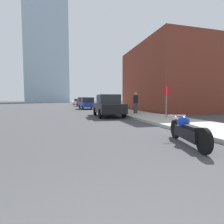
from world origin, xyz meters
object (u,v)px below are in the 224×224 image
object	(u,v)px
motorcycle	(186,131)
parked_car_black	(108,106)
parked_car_blue	(87,103)
stop_sign	(166,97)
pedestrian	(136,102)
parked_car_red	(82,102)
parked_car_silver	(77,102)

from	to	relation	value
motorcycle	parked_car_black	bearing A→B (deg)	105.12
motorcycle	parked_car_blue	distance (m)	20.82
motorcycle	stop_sign	size ratio (longest dim) A/B	1.20
stop_sign	pedestrian	size ratio (longest dim) A/B	1.11
parked_car_red	pedestrian	distance (m)	22.21
parked_car_black	stop_sign	size ratio (longest dim) A/B	2.25
pedestrian	parked_car_red	bearing A→B (deg)	96.41
parked_car_black	stop_sign	xyz separation A→B (m)	(3.01, -3.56, 0.67)
parked_car_silver	stop_sign	size ratio (longest dim) A/B	2.15
motorcycle	pedestrian	size ratio (longest dim) A/B	1.33
parked_car_silver	parked_car_red	bearing A→B (deg)	-85.25
motorcycle	parked_car_silver	world-z (taller)	parked_car_silver
parked_car_blue	parked_car_black	bearing A→B (deg)	-93.10
parked_car_blue	stop_sign	xyz separation A→B (m)	(3.23, -15.24, 0.72)
parked_car_blue	parked_car_silver	bearing A→B (deg)	85.40
stop_sign	pedestrian	world-z (taller)	stop_sign
parked_car_red	parked_car_blue	bearing A→B (deg)	-95.61
motorcycle	stop_sign	xyz separation A→B (m)	(2.83, 5.58, 1.12)
parked_car_red	stop_sign	size ratio (longest dim) A/B	2.16
parked_car_black	parked_car_blue	distance (m)	11.68
parked_car_blue	parked_car_silver	xyz separation A→B (m)	(0.18, 22.98, -0.01)
motorcycle	parked_car_blue	bearing A→B (deg)	105.09
parked_car_red	parked_car_silver	size ratio (longest dim) A/B	1.00
parked_car_black	parked_car_silver	bearing A→B (deg)	91.95
parked_car_silver	pedestrian	size ratio (longest dim) A/B	2.38
parked_car_red	pedestrian	bearing A→B (deg)	-87.27
parked_car_red	parked_car_silver	world-z (taller)	parked_car_red
parked_car_blue	pedestrian	xyz separation A→B (m)	(2.85, -11.05, 0.29)
parked_car_red	stop_sign	xyz separation A→B (m)	(2.86, -26.27, 0.63)
parked_car_red	parked_car_silver	distance (m)	11.96
stop_sign	parked_car_black	bearing A→B (deg)	130.21
stop_sign	pedestrian	bearing A→B (deg)	95.13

